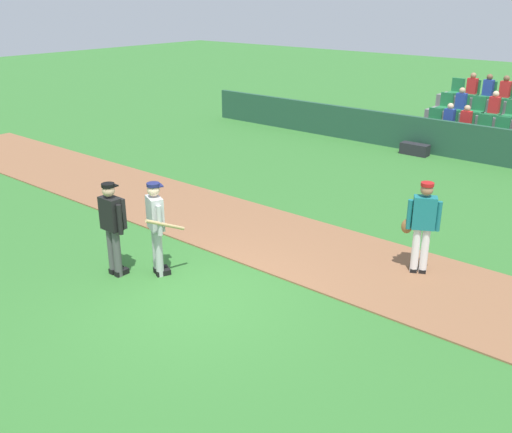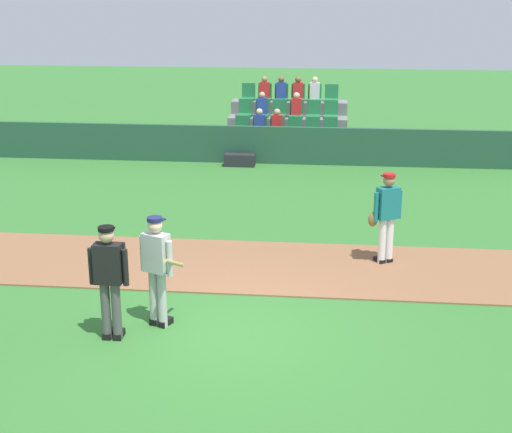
{
  "view_description": "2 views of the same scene",
  "coord_description": "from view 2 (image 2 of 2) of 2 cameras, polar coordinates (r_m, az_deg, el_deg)",
  "views": [
    {
      "loc": [
        6.33,
        -5.96,
        4.85
      ],
      "look_at": [
        -0.11,
        1.75,
        0.94
      ],
      "focal_mm": 40.5,
      "sensor_mm": 36.0,
      "label": 1
    },
    {
      "loc": [
        1.41,
        -9.84,
        4.95
      ],
      "look_at": [
        0.18,
        1.9,
        1.29
      ],
      "focal_mm": 50.99,
      "sensor_mm": 36.0,
      "label": 2
    }
  ],
  "objects": [
    {
      "name": "ground_plane",
      "position": [
        11.1,
        -1.96,
        -9.26
      ],
      "size": [
        80.0,
        80.0,
        0.0
      ],
      "primitive_type": "plane",
      "color": "#33702D"
    },
    {
      "name": "infield_dirt_path",
      "position": [
        13.69,
        -0.32,
        -3.9
      ],
      "size": [
        28.0,
        2.74,
        0.03
      ],
      "primitive_type": "cube",
      "color": "brown",
      "rests_on": "ground"
    },
    {
      "name": "dugout_fence",
      "position": [
        21.8,
        2.18,
        5.6
      ],
      "size": [
        20.0,
        0.16,
        1.12
      ],
      "primitive_type": "cube",
      "color": "#234C38",
      "rests_on": "ground"
    },
    {
      "name": "stadium_bleachers",
      "position": [
        23.63,
        2.47,
        6.72
      ],
      "size": [
        3.9,
        2.95,
        2.3
      ],
      "color": "slate",
      "rests_on": "ground"
    },
    {
      "name": "batter_grey_jersey",
      "position": [
        11.11,
        -7.75,
        -3.95
      ],
      "size": [
        0.62,
        0.8,
        1.76
      ],
      "color": "#B2B2B2",
      "rests_on": "ground"
    },
    {
      "name": "umpire_home_plate",
      "position": [
        10.8,
        -11.43,
        -4.59
      ],
      "size": [
        0.59,
        0.31,
        1.76
      ],
      "color": "#4C4C4C",
      "rests_on": "ground"
    },
    {
      "name": "runner_teal_jersey",
      "position": [
        13.75,
        10.19,
        0.09
      ],
      "size": [
        0.64,
        0.42,
        1.76
      ],
      "color": "white",
      "rests_on": "ground"
    },
    {
      "name": "equipment_bag",
      "position": [
        21.56,
        -1.29,
        4.45
      ],
      "size": [
        0.9,
        0.36,
        0.36
      ],
      "primitive_type": "cube",
      "color": "#232328",
      "rests_on": "ground"
    }
  ]
}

